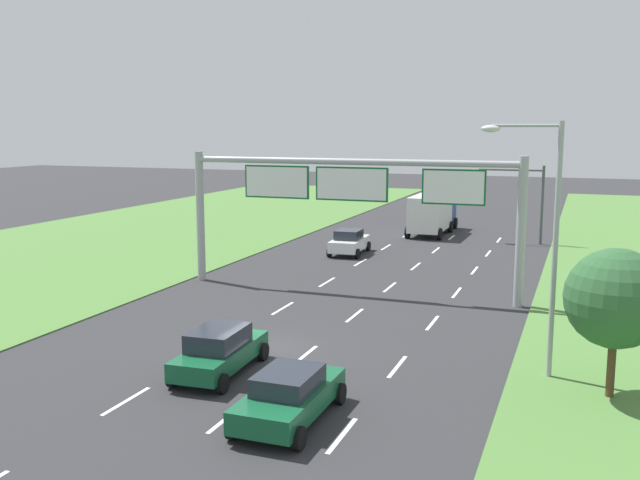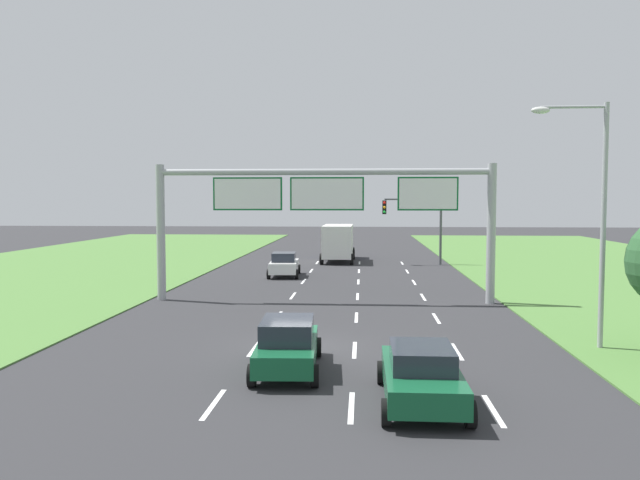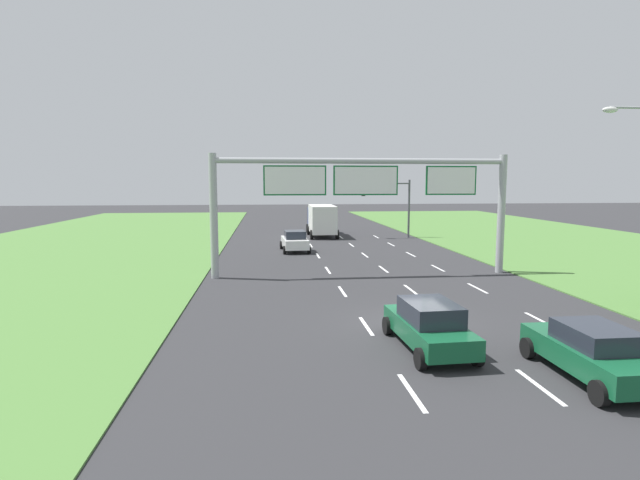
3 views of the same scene
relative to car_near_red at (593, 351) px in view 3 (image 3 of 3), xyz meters
The scene contains 10 objects.
ground_plane 6.65m from the car_near_red, 122.15° to the left, with size 200.00×200.00×0.00m, color #2D2D30.
lane_dashes_inner_left 12.76m from the car_near_red, 114.42° to the left, with size 0.14×50.40×0.01m.
lane_dashes_inner_right 11.75m from the car_near_red, 98.66° to the left, with size 0.14×50.40×0.01m.
lane_dashes_slip 11.75m from the car_near_red, 81.49° to the left, with size 0.14×50.40×0.01m.
car_near_red is the anchor object (origin of this frame).
car_lead_silver 4.70m from the car_near_red, 143.20° to the left, with size 2.16×4.55×1.59m.
car_mid_lane 27.04m from the car_near_red, 104.63° to the left, with size 2.26×4.21×1.63m.
box_truck 37.22m from the car_near_red, 95.48° to the left, with size 2.76×7.71×3.09m.
sign_gantry 16.68m from the car_near_red, 102.24° to the left, with size 17.24×0.44×7.00m.
traffic_light_mast 34.86m from the car_near_red, 85.40° to the left, with size 4.76×0.49×5.60m.
Camera 3 is at (-5.43, -18.08, 5.45)m, focal length 28.00 mm.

